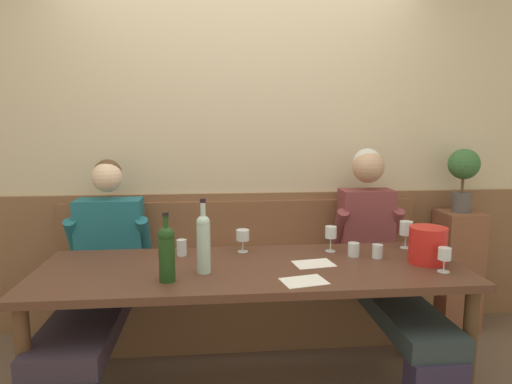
% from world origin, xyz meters
% --- Properties ---
extents(room_wall_back, '(6.80, 0.08, 2.80)m').
position_xyz_m(room_wall_back, '(0.00, 1.09, 1.40)').
color(room_wall_back, beige).
rests_on(room_wall_back, ground).
extents(wood_wainscot_panel, '(6.80, 0.03, 0.99)m').
position_xyz_m(wood_wainscot_panel, '(0.00, 1.04, 0.50)').
color(wood_wainscot_panel, brown).
rests_on(wood_wainscot_panel, ground).
extents(wall_bench, '(2.54, 0.42, 0.94)m').
position_xyz_m(wall_bench, '(0.00, 0.83, 0.28)').
color(wall_bench, brown).
rests_on(wall_bench, ground).
extents(dining_table, '(2.24, 0.78, 0.74)m').
position_xyz_m(dining_table, '(0.00, 0.14, 0.66)').
color(dining_table, '#502F21').
rests_on(dining_table, ground).
extents(person_left_seat, '(0.53, 1.23, 1.26)m').
position_xyz_m(person_left_seat, '(-0.88, 0.46, 0.60)').
color(person_left_seat, '#292E3E').
rests_on(person_left_seat, ground).
extents(person_right_seat, '(0.46, 1.24, 1.32)m').
position_xyz_m(person_right_seat, '(0.85, 0.48, 0.65)').
color(person_right_seat, '#2F2640').
rests_on(person_right_seat, ground).
extents(ice_bucket, '(0.20, 0.20, 0.20)m').
position_xyz_m(ice_bucket, '(0.96, 0.11, 0.84)').
color(ice_bucket, red).
rests_on(ice_bucket, dining_table).
extents(wine_bottle_green_tall, '(0.07, 0.07, 0.38)m').
position_xyz_m(wine_bottle_green_tall, '(-0.25, 0.06, 0.90)').
color(wine_bottle_green_tall, '#AFCCBE').
rests_on(wine_bottle_green_tall, dining_table).
extents(wine_bottle_amber_mid, '(0.08, 0.08, 0.34)m').
position_xyz_m(wine_bottle_amber_mid, '(-0.42, -0.05, 0.88)').
color(wine_bottle_amber_mid, '#1C3F17').
rests_on(wine_bottle_amber_mid, dining_table).
extents(wine_glass_right_end, '(0.07, 0.07, 0.15)m').
position_xyz_m(wine_glass_right_end, '(0.49, 0.37, 0.85)').
color(wine_glass_right_end, silver).
rests_on(wine_glass_right_end, dining_table).
extents(wine_glass_left_end, '(0.06, 0.06, 0.13)m').
position_xyz_m(wine_glass_left_end, '(0.97, -0.05, 0.83)').
color(wine_glass_left_end, silver).
rests_on(wine_glass_left_end, dining_table).
extents(wine_glass_center_rear, '(0.08, 0.08, 0.17)m').
position_xyz_m(wine_glass_center_rear, '(0.96, 0.40, 0.85)').
color(wine_glass_center_rear, silver).
rests_on(wine_glass_center_rear, dining_table).
extents(wine_glass_mid_right, '(0.08, 0.08, 0.13)m').
position_xyz_m(wine_glass_mid_right, '(-0.03, 0.41, 0.84)').
color(wine_glass_mid_right, silver).
rests_on(wine_glass_mid_right, dining_table).
extents(water_tumbler_left, '(0.06, 0.06, 0.09)m').
position_xyz_m(water_tumbler_left, '(-0.38, 0.37, 0.79)').
color(water_tumbler_left, silver).
rests_on(water_tumbler_left, dining_table).
extents(water_tumbler_center, '(0.06, 0.06, 0.08)m').
position_xyz_m(water_tumbler_center, '(0.72, 0.22, 0.78)').
color(water_tumbler_center, silver).
rests_on(water_tumbler_center, dining_table).
extents(water_tumbler_right, '(0.07, 0.07, 0.08)m').
position_xyz_m(water_tumbler_right, '(0.60, 0.26, 0.78)').
color(water_tumbler_right, silver).
rests_on(water_tumbler_right, dining_table).
extents(tasting_sheet_left_guest, '(0.23, 0.18, 0.00)m').
position_xyz_m(tasting_sheet_left_guest, '(0.34, 0.15, 0.74)').
color(tasting_sheet_left_guest, white).
rests_on(tasting_sheet_left_guest, dining_table).
extents(tasting_sheet_right_guest, '(0.24, 0.19, 0.00)m').
position_xyz_m(tasting_sheet_right_guest, '(0.23, -0.11, 0.74)').
color(tasting_sheet_right_guest, white).
rests_on(tasting_sheet_right_guest, dining_table).
extents(corner_pedestal, '(0.28, 0.28, 0.86)m').
position_xyz_m(corner_pedestal, '(1.57, 0.86, 0.43)').
color(corner_pedestal, brown).
rests_on(corner_pedestal, ground).
extents(potted_plant, '(0.22, 0.22, 0.45)m').
position_xyz_m(potted_plant, '(1.57, 0.86, 1.15)').
color(potted_plant, '#524C48').
rests_on(potted_plant, corner_pedestal).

